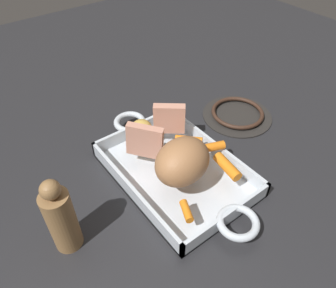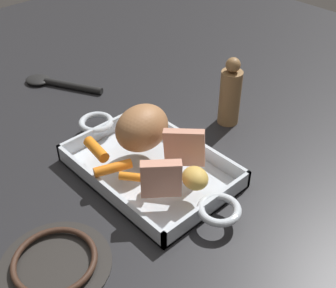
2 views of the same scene
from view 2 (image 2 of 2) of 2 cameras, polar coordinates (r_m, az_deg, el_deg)
name	(u,v)px [view 2 (image 2 of 2)]	position (r m, az deg, el deg)	size (l,w,h in m)	color
ground_plane	(151,173)	(0.86, -2.30, -3.80)	(2.09, 2.09, 0.00)	#232326
roasting_dish	(150,168)	(0.85, -2.32, -3.18)	(0.43, 0.22, 0.04)	silver
pork_roast	(142,128)	(0.84, -3.42, 2.15)	(0.12, 0.09, 0.09)	#A16C43
roast_slice_thin	(184,148)	(0.80, 2.17, -0.48)	(0.02, 0.07, 0.07)	tan
roast_slice_thick	(161,179)	(0.74, -0.92, -4.58)	(0.02, 0.07, 0.07)	tan
baby_carrot_southeast	(96,149)	(0.85, -9.38, -0.70)	(0.02, 0.02, 0.07)	orange
baby_carrot_southwest	(113,168)	(0.80, -7.22, -3.13)	(0.02, 0.02, 0.07)	orange
baby_carrot_northeast	(136,177)	(0.78, -4.26, -4.36)	(0.02, 0.02, 0.06)	orange
baby_carrot_long	(138,118)	(0.93, -3.97, 3.39)	(0.01, 0.01, 0.04)	orange
potato_halved	(195,178)	(0.76, 3.57, -4.48)	(0.05, 0.05, 0.04)	gold
stove_burner_rear	(55,262)	(0.72, -14.59, -14.78)	(0.18, 0.18, 0.02)	#282623
serving_spoon	(54,83)	(1.17, -14.69, 7.79)	(0.21, 0.13, 0.02)	black
pepper_mill	(230,94)	(0.97, 8.14, 6.45)	(0.05, 0.05, 0.16)	olive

